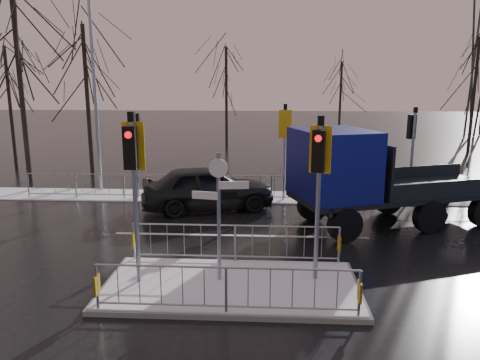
# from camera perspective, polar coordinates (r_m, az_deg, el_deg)

# --- Properties ---
(ground) EXTENTS (120.00, 120.00, 0.00)m
(ground) POSITION_cam_1_polar(r_m,az_deg,el_deg) (11.34, -1.06, -13.12)
(ground) COLOR black
(ground) RESTS_ON ground
(snow_verge) EXTENTS (30.00, 2.00, 0.04)m
(snow_verge) POSITION_cam_1_polar(r_m,az_deg,el_deg) (19.44, 0.86, -2.08)
(snow_verge) COLOR white
(snow_verge) RESTS_ON ground
(lane_markings) EXTENTS (8.00, 11.38, 0.01)m
(lane_markings) POSITION_cam_1_polar(r_m,az_deg,el_deg) (11.04, -1.20, -13.84)
(lane_markings) COLOR silver
(lane_markings) RESTS_ON ground
(traffic_island) EXTENTS (6.00, 3.04, 4.15)m
(traffic_island) POSITION_cam_1_polar(r_m,az_deg,el_deg) (11.19, -1.13, -11.28)
(traffic_island) COLOR slate
(traffic_island) RESTS_ON ground
(far_kerb_fixtures) EXTENTS (18.00, 0.65, 3.83)m
(far_kerb_fixtures) POSITION_cam_1_polar(r_m,az_deg,el_deg) (18.70, 1.70, 0.48)
(far_kerb_fixtures) COLOR gray
(far_kerb_fixtures) RESTS_ON ground
(car_far_lane) EXTENTS (5.29, 3.28, 1.68)m
(car_far_lane) POSITION_cam_1_polar(r_m,az_deg,el_deg) (17.56, -3.94, -0.93)
(car_far_lane) COLOR black
(car_far_lane) RESTS_ON ground
(flatbed_truck) EXTENTS (7.54, 4.82, 3.29)m
(flatbed_truck) POSITION_cam_1_polar(r_m,az_deg,el_deg) (15.69, 14.47, 0.48)
(flatbed_truck) COLOR black
(flatbed_truck) RESTS_ON ground
(tree_near_a) EXTENTS (4.75, 4.75, 8.97)m
(tree_near_a) POSITION_cam_1_polar(r_m,az_deg,el_deg) (24.05, -25.53, 14.17)
(tree_near_a) COLOR black
(tree_near_a) RESTS_ON ground
(tree_near_b) EXTENTS (4.00, 4.00, 7.55)m
(tree_near_b) POSITION_cam_1_polar(r_m,az_deg,el_deg) (24.35, -18.31, 12.42)
(tree_near_b) COLOR black
(tree_near_b) RESTS_ON ground
(tree_near_c) EXTENTS (3.50, 3.50, 6.61)m
(tree_near_c) POSITION_cam_1_polar(r_m,az_deg,el_deg) (27.18, -26.44, 10.34)
(tree_near_c) COLOR black
(tree_near_c) RESTS_ON ground
(tree_far_a) EXTENTS (3.75, 3.75, 7.08)m
(tree_far_a) POSITION_cam_1_polar(r_m,az_deg,el_deg) (32.32, -1.69, 12.31)
(tree_far_a) COLOR black
(tree_far_a) RESTS_ON ground
(tree_far_b) EXTENTS (3.25, 3.25, 6.14)m
(tree_far_b) POSITION_cam_1_polar(r_m,az_deg,el_deg) (34.60, 12.19, 10.98)
(tree_far_b) COLOR black
(tree_far_b) RESTS_ON ground
(tree_far_c) EXTENTS (4.00, 4.00, 7.55)m
(tree_far_c) POSITION_cam_1_polar(r_m,az_deg,el_deg) (33.88, 26.84, 11.56)
(tree_far_c) COLOR black
(tree_far_c) RESTS_ON ground
(street_lamp_left) EXTENTS (1.25, 0.18, 8.20)m
(street_lamp_left) POSITION_cam_1_polar(r_m,az_deg,el_deg) (20.99, -17.14, 10.81)
(street_lamp_left) COLOR gray
(street_lamp_left) RESTS_ON ground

